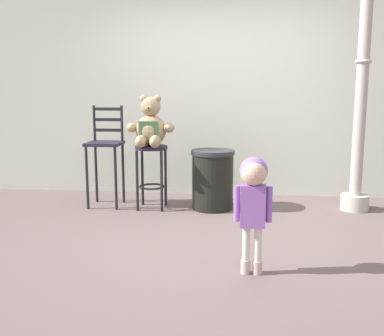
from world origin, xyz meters
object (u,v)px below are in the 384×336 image
at_px(teddy_bear, 150,127).
at_px(bar_stool_with_teddy, 151,164).
at_px(child_walking, 253,190).
at_px(trash_bin, 213,179).
at_px(lamppost, 360,110).
at_px(bar_chair_empty, 105,149).

bearing_deg(teddy_bear, bar_stool_with_teddy, 90.00).
distance_m(child_walking, trash_bin, 1.94).
bearing_deg(teddy_bear, lamppost, 4.55).
distance_m(child_walking, lamppost, 2.39).
distance_m(teddy_bear, trash_bin, 0.93).
distance_m(teddy_bear, bar_chair_empty, 0.64).
bearing_deg(child_walking, lamppost, -133.04).
bearing_deg(bar_stool_with_teddy, child_walking, -58.55).
distance_m(bar_stool_with_teddy, lamppost, 2.43).
bearing_deg(bar_stool_with_teddy, teddy_bear, -90.00).
xyz_separation_m(teddy_bear, lamppost, (2.35, 0.19, 0.20)).
height_order(teddy_bear, lamppost, lamppost).
height_order(bar_stool_with_teddy, trash_bin, bar_stool_with_teddy).
relative_size(lamppost, bar_chair_empty, 2.44).
relative_size(child_walking, lamppost, 0.31).
relative_size(child_walking, trash_bin, 1.29).
bearing_deg(trash_bin, bar_stool_with_teddy, -175.97).
distance_m(child_walking, bar_chair_empty, 2.54).
xyz_separation_m(bar_stool_with_teddy, lamppost, (2.35, 0.16, 0.63)).
bearing_deg(lamppost, bar_stool_with_teddy, -176.13).
distance_m(lamppost, bar_chair_empty, 2.95).
distance_m(teddy_bear, lamppost, 2.36).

